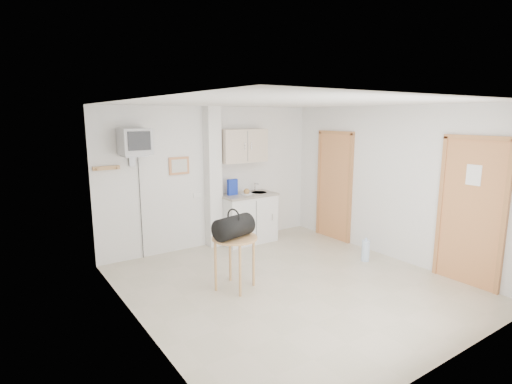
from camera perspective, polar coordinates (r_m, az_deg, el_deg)
ground at (r=5.79m, az=4.93°, el=-12.99°), size 4.50×4.50×0.00m
room_envelope at (r=5.58m, az=6.51°, el=2.54°), size 4.24×4.54×2.55m
kitchenette at (r=7.42m, az=-1.34°, el=-1.10°), size 1.03×0.58×2.10m
crt_television at (r=6.42m, az=-16.91°, el=6.79°), size 0.44×0.45×2.15m
round_table at (r=5.44m, az=-3.07°, el=-7.46°), size 0.62×0.62×0.73m
duffel_bag at (r=5.33m, az=-3.21°, el=-4.98°), size 0.60×0.42×0.40m
water_bottle at (r=6.81m, az=15.38°, el=-8.06°), size 0.13×0.13×0.39m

